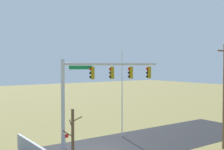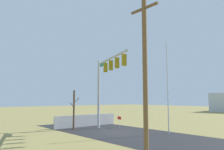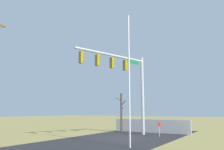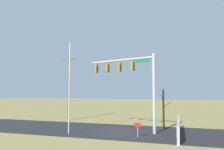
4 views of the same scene
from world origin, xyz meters
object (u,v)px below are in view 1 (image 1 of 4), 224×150
at_px(signal_mast, 94,86).
at_px(flagpole, 122,94).
at_px(bare_tree, 73,139).
at_px(open_sign, 65,138).
at_px(utility_pole, 224,94).

height_order(signal_mast, flagpole, flagpole).
distance_m(flagpole, bare_tree, 9.83).
relative_size(bare_tree, open_sign, 3.34).
bearing_deg(flagpole, open_sign, 3.69).
bearing_deg(utility_pole, signal_mast, -27.16).
bearing_deg(bare_tree, signal_mast, -146.25).
bearing_deg(signal_mast, utility_pole, 152.84).
height_order(flagpole, open_sign, flagpole).
relative_size(flagpole, open_sign, 6.91).
height_order(utility_pole, open_sign, utility_pole).
relative_size(signal_mast, open_sign, 6.10).
bearing_deg(flagpole, utility_pole, 118.72).
xyz_separation_m(signal_mast, open_sign, (1.10, -2.79, -4.50)).
height_order(signal_mast, bare_tree, signal_mast).
distance_m(utility_pole, bare_tree, 13.15).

